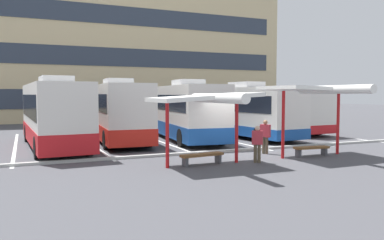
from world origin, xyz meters
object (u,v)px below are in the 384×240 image
(coach_bus_2, at_px, (182,112))
(bench_1, at_px, (311,149))
(waiting_passenger_0, at_px, (265,134))
(waiting_passenger_1, at_px, (257,142))
(waiting_shelter_1, at_px, (316,91))
(coach_bus_4, at_px, (273,110))
(waiting_shelter_0, at_px, (206,99))
(coach_bus_0, at_px, (54,115))
(coach_bus_1, at_px, (114,112))
(coach_bus_3, at_px, (233,110))
(bench_0, at_px, (202,156))

(coach_bus_2, bearing_deg, bench_1, -72.90)
(waiting_passenger_0, xyz_separation_m, waiting_passenger_1, (-1.68, -1.90, -0.06))
(waiting_shelter_1, bearing_deg, coach_bus_2, 106.67)
(coach_bus_4, relative_size, waiting_shelter_0, 2.24)
(bench_1, bearing_deg, coach_bus_0, 143.91)
(coach_bus_1, height_order, coach_bus_2, coach_bus_1)
(coach_bus_1, height_order, waiting_shelter_1, coach_bus_1)
(coach_bus_3, xyz_separation_m, waiting_shelter_1, (-1.30, -9.83, 1.28))
(bench_0, height_order, bench_1, same)
(coach_bus_1, height_order, coach_bus_4, coach_bus_1)
(coach_bus_2, height_order, waiting_shelter_0, coach_bus_2)
(bench_1, height_order, waiting_passenger_0, waiting_passenger_0)
(coach_bus_4, distance_m, bench_1, 11.96)
(coach_bus_1, height_order, coach_bus_3, coach_bus_1)
(coach_bus_4, height_order, waiting_passenger_0, coach_bus_4)
(coach_bus_3, relative_size, waiting_passenger_1, 8.13)
(bench_0, bearing_deg, coach_bus_4, 44.08)
(coach_bus_0, bearing_deg, coach_bus_2, 9.33)
(coach_bus_0, xyz_separation_m, coach_bus_2, (7.85, 1.29, -0.00))
(waiting_passenger_0, bearing_deg, coach_bus_0, 145.41)
(coach_bus_4, distance_m, waiting_passenger_0, 11.47)
(waiting_passenger_1, bearing_deg, waiting_passenger_0, 48.55)
(coach_bus_2, relative_size, bench_1, 6.55)
(bench_0, distance_m, waiting_passenger_0, 4.26)
(coach_bus_1, height_order, bench_0, coach_bus_1)
(coach_bus_3, relative_size, waiting_shelter_0, 2.73)
(bench_1, bearing_deg, coach_bus_1, 123.91)
(coach_bus_0, height_order, coach_bus_1, coach_bus_1)
(waiting_passenger_0, bearing_deg, bench_1, -43.92)
(coach_bus_0, height_order, waiting_passenger_1, coach_bus_0)
(coach_bus_2, relative_size, waiting_shelter_0, 2.47)
(coach_bus_3, xyz_separation_m, waiting_shelter_0, (-6.81, -9.90, 0.94))
(waiting_shelter_1, bearing_deg, coach_bus_3, 82.46)
(coach_bus_3, xyz_separation_m, waiting_passenger_0, (-2.83, -8.11, -0.79))
(waiting_passenger_1, bearing_deg, coach_bus_3, 65.74)
(bench_0, distance_m, waiting_shelter_1, 6.13)
(coach_bus_1, bearing_deg, waiting_shelter_1, -56.71)
(waiting_passenger_0, bearing_deg, waiting_passenger_1, -131.45)
(coach_bus_3, bearing_deg, bench_0, -125.61)
(waiting_shelter_0, relative_size, waiting_passenger_0, 2.82)
(coach_bus_2, height_order, waiting_shelter_1, coach_bus_2)
(coach_bus_3, xyz_separation_m, coach_bus_4, (4.07, 1.02, -0.09))
(coach_bus_1, height_order, waiting_passenger_0, coach_bus_1)
(coach_bus_3, xyz_separation_m, bench_0, (-6.81, -9.51, -1.38))
(coach_bus_1, xyz_separation_m, bench_1, (6.87, -10.21, -1.40))
(waiting_shelter_0, xyz_separation_m, waiting_shelter_1, (5.51, 0.07, 0.34))
(coach_bus_4, distance_m, waiting_shelter_1, 12.19)
(coach_bus_0, height_order, coach_bus_4, coach_bus_0)
(coach_bus_1, bearing_deg, bench_1, -56.09)
(waiting_passenger_0, relative_size, waiting_passenger_1, 1.05)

